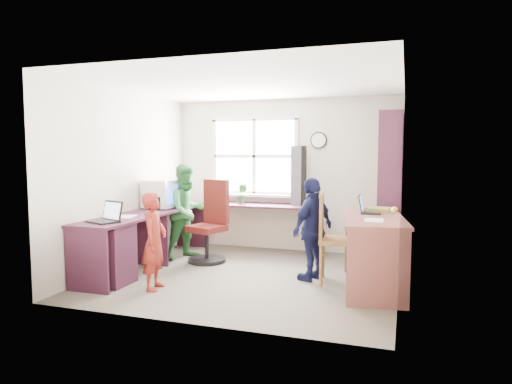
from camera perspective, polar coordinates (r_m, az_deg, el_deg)
room at (r=5.76m, az=-0.37°, el=1.53°), size 3.64×3.44×2.44m
l_desk at (r=6.07m, az=-13.48°, el=-5.67°), size 2.38×2.95×0.75m
right_desk at (r=5.40m, az=14.47°, el=-5.45°), size 0.85×1.51×0.83m
bookshelf at (r=6.57m, az=16.45°, el=-0.14°), size 0.30×1.02×2.10m
swivel_chair at (r=6.60m, az=-5.71°, el=-4.30°), size 0.68×0.68×1.17m
wooden_chair at (r=5.56m, az=9.50°, el=-5.23°), size 0.52×0.52×1.08m
crt_monitor at (r=6.77m, az=-11.91°, el=-0.27°), size 0.44×0.39×0.41m
laptop_left at (r=5.63m, az=-18.15°, el=-2.99°), size 0.44×0.40×0.24m
laptop_right at (r=5.71m, az=13.69°, el=-2.04°), size 0.28×0.33×0.22m
speaker_a at (r=6.61m, az=-11.77°, el=-1.37°), size 0.11×0.11×0.19m
speaker_b at (r=7.14m, az=-9.97°, el=-0.86°), size 0.12×0.12×0.19m
cd_tower at (r=7.03m, az=5.36°, el=2.05°), size 0.22×0.21×0.91m
game_box at (r=5.84m, az=14.97°, el=-2.16°), size 0.31×0.31×0.06m
paper_a at (r=6.02m, az=-16.05°, el=-2.97°), size 0.31×0.37×0.00m
paper_b at (r=5.12m, az=14.54°, el=-3.42°), size 0.20×0.28×0.00m
potted_plant at (r=7.24m, az=-1.78°, el=-0.22°), size 0.17×0.14×0.32m
person_red at (r=5.35m, az=-12.61°, el=-6.02°), size 0.33×0.44×1.11m
person_green at (r=6.82m, az=-8.58°, el=-2.40°), size 0.78×0.84×1.39m
person_navy at (r=5.63m, az=7.12°, el=-4.62°), size 0.58×0.80×1.26m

